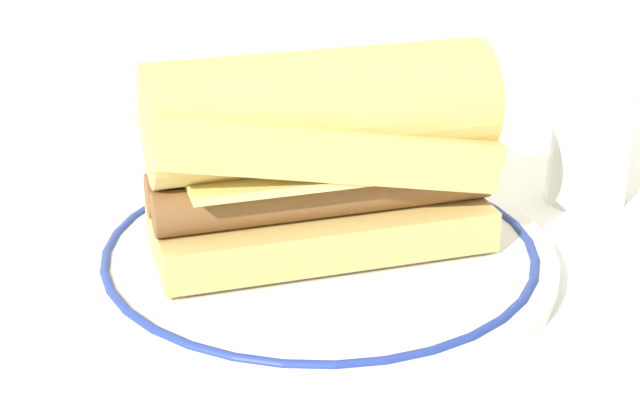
{
  "coord_description": "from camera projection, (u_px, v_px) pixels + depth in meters",
  "views": [
    {
      "loc": [
        -0.01,
        -0.53,
        0.29
      ],
      "look_at": [
        0.02,
        0.02,
        0.04
      ],
      "focal_mm": 54.28,
      "sensor_mm": 36.0,
      "label": 1
    }
  ],
  "objects": [
    {
      "name": "sausage_sandwich",
      "position": [
        320.0,
        149.0,
        0.59
      ],
      "size": [
        0.22,
        0.13,
        0.12
      ],
      "rotation": [
        0.0,
        0.0,
        0.23
      ],
      "color": "tan",
      "rests_on": "plate"
    },
    {
      "name": "plate",
      "position": [
        320.0,
        253.0,
        0.62
      ],
      "size": [
        0.3,
        0.3,
        0.01
      ],
      "color": "white",
      "rests_on": "ground_plane"
    },
    {
      "name": "drinking_glass",
      "position": [
        591.0,
        140.0,
        0.69
      ],
      "size": [
        0.06,
        0.06,
        0.11
      ],
      "color": "silver",
      "rests_on": "ground_plane"
    },
    {
      "name": "ground_plane",
      "position": [
        282.0,
        280.0,
        0.6
      ],
      "size": [
        1.5,
        1.5,
        0.0
      ],
      "primitive_type": "plane",
      "color": "white"
    }
  ]
}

